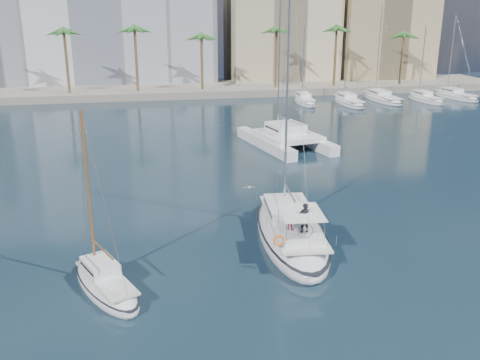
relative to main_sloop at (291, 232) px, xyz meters
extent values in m
plane|color=black|center=(-3.64, 2.31, -0.56)|extent=(160.00, 160.00, 0.00)
cube|color=gray|center=(-3.64, 63.31, 0.04)|extent=(120.00, 14.00, 1.20)
cube|color=silver|center=(-15.64, 75.31, 13.44)|extent=(42.00, 16.00, 28.00)
cube|color=#CAB691|center=(18.36, 72.31, 9.44)|extent=(20.00, 14.00, 20.00)
cube|color=tan|center=(38.36, 70.31, 8.44)|extent=(18.00, 12.00, 18.00)
cylinder|color=brown|center=(-3.64, 59.31, 4.69)|extent=(0.44, 0.44, 10.50)
sphere|color=#2B6123|center=(-3.64, 59.31, 9.94)|extent=(3.60, 3.60, 3.60)
cylinder|color=brown|center=(30.36, 59.31, 4.69)|extent=(0.44, 0.44, 10.50)
sphere|color=#2B6123|center=(30.36, 59.31, 9.94)|extent=(3.60, 3.60, 3.60)
ellipsoid|color=white|center=(0.00, 0.00, -0.17)|extent=(5.27, 13.15, 2.66)
ellipsoid|color=black|center=(0.00, 0.00, 0.21)|extent=(5.32, 13.28, 0.18)
cube|color=silver|center=(-0.02, -0.24, 0.84)|extent=(3.79, 9.85, 0.12)
cube|color=white|center=(0.12, 1.23, 1.20)|extent=(3.13, 4.43, 0.60)
cube|color=black|center=(0.12, 1.23, 1.22)|extent=(3.10, 3.94, 0.14)
cylinder|color=#B7BABF|center=(0.26, 2.70, 9.30)|extent=(0.15, 0.15, 16.82)
cylinder|color=#B7BABF|center=(0.01, 0.13, 2.40)|extent=(0.60, 5.17, 0.11)
cube|color=white|center=(-0.25, -2.70, 1.08)|extent=(2.72, 3.42, 0.36)
cube|color=white|center=(-0.27, -2.82, 2.45)|extent=(2.72, 3.42, 0.04)
torus|color=silver|center=(-0.37, -3.93, 1.75)|extent=(0.96, 0.15, 0.96)
torus|color=#FF5D0D|center=(-1.98, -4.27, 1.45)|extent=(0.65, 0.25, 0.64)
imported|color=black|center=(-0.11, -2.98, 2.16)|extent=(0.70, 0.50, 1.81)
imported|color=#AF1A2D|center=(-0.82, -2.41, 1.82)|extent=(0.69, 0.67, 1.12)
ellipsoid|color=white|center=(-11.51, -4.52, -0.32)|extent=(4.84, 7.24, 1.63)
ellipsoid|color=black|center=(-11.51, -4.52, -0.09)|extent=(4.88, 7.31, 0.18)
cube|color=silver|center=(-11.45, -4.65, 0.30)|extent=(3.55, 5.40, 0.12)
cube|color=white|center=(-11.78, -3.91, 0.66)|extent=(2.27, 2.68, 0.60)
cube|color=black|center=(-11.78, -3.91, 0.68)|extent=(2.18, 2.44, 0.14)
cylinder|color=brown|center=(-12.11, -3.18, 4.66)|extent=(0.15, 0.15, 8.60)
cylinder|color=brown|center=(-11.53, -4.46, 1.86)|extent=(1.25, 2.61, 0.11)
cube|color=white|center=(3.83, 23.43, -0.01)|extent=(3.85, 12.14, 1.10)
cube|color=white|center=(8.60, 24.51, -0.01)|extent=(3.85, 12.14, 1.10)
cube|color=white|center=(6.35, 23.38, 0.74)|extent=(6.83, 7.74, 0.50)
cube|color=white|center=(6.21, 23.97, 1.44)|extent=(4.07, 4.30, 1.00)
cube|color=black|center=(6.21, 23.97, 1.49)|extent=(3.98, 3.83, 0.18)
cylinder|color=#B7BABF|center=(5.81, 25.75, 9.05)|extent=(0.18, 0.18, 16.24)
ellipsoid|color=silver|center=(-1.20, 7.56, 0.58)|extent=(0.19, 0.37, 0.17)
sphere|color=silver|center=(-1.20, 7.73, 0.60)|extent=(0.10, 0.10, 0.10)
cube|color=gray|center=(-1.46, 7.56, 0.61)|extent=(0.42, 0.15, 0.10)
cube|color=gray|center=(-0.94, 7.56, 0.61)|extent=(0.42, 0.15, 0.10)
camera|label=1|loc=(-9.24, -30.72, 13.91)|focal=40.00mm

